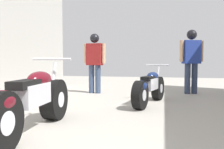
{
  "coord_description": "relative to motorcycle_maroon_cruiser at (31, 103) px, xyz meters",
  "views": [
    {
      "loc": [
        0.67,
        0.07,
        0.91
      ],
      "look_at": [
        -0.21,
        4.1,
        0.67
      ],
      "focal_mm": 38.61,
      "sensor_mm": 36.0,
      "label": 1
    }
  ],
  "objects": [
    {
      "name": "mechanic_in_blue",
      "position": [
        2.33,
        4.2,
        0.65
      ],
      "size": [
        0.67,
        0.39,
        1.74
      ],
      "color": "#2D3851",
      "rests_on": "ground_plane"
    },
    {
      "name": "ground_plane",
      "position": [
        0.94,
        1.15,
        -0.39
      ],
      "size": [
        18.64,
        18.64,
        0.0
      ],
      "primitive_type": "plane",
      "color": "#A8A399"
    },
    {
      "name": "motorcycle_maroon_cruiser",
      "position": [
        0.0,
        0.0,
        0.0
      ],
      "size": [
        0.6,
        2.04,
        0.95
      ],
      "color": "black",
      "rests_on": "ground_plane"
    },
    {
      "name": "mechanic_with_helmet",
      "position": [
        -0.28,
        3.76,
        0.59
      ],
      "size": [
        0.65,
        0.28,
        1.65
      ],
      "color": "#384766",
      "rests_on": "ground_plane"
    },
    {
      "name": "motorcycle_black_naked",
      "position": [
        1.31,
        2.33,
        -0.04
      ],
      "size": [
        0.68,
        1.74,
        0.82
      ],
      "color": "black",
      "rests_on": "ground_plane"
    }
  ]
}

